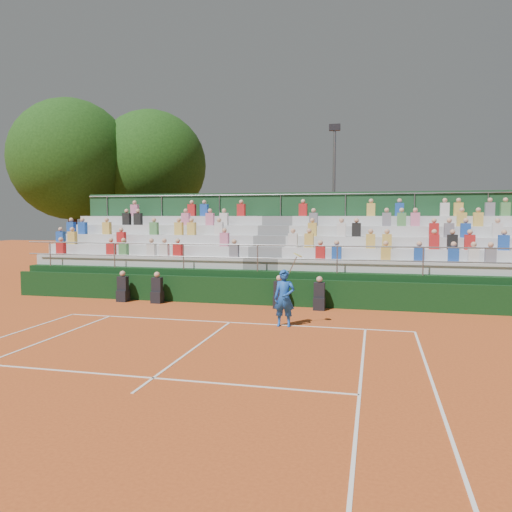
% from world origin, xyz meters
% --- Properties ---
extents(ground, '(90.00, 90.00, 0.00)m').
position_xyz_m(ground, '(0.00, 0.00, 0.00)').
color(ground, '#C45320').
rests_on(ground, ground).
extents(courtside_wall, '(20.00, 0.15, 1.00)m').
position_xyz_m(courtside_wall, '(0.00, 3.20, 0.50)').
color(courtside_wall, black).
rests_on(courtside_wall, ground).
extents(line_officials, '(7.98, 0.40, 1.19)m').
position_xyz_m(line_officials, '(-1.32, 2.75, 0.48)').
color(line_officials, black).
rests_on(line_officials, ground).
extents(grandstand, '(20.00, 5.20, 4.40)m').
position_xyz_m(grandstand, '(0.02, 6.44, 1.07)').
color(grandstand, black).
rests_on(grandstand, ground).
extents(tennis_player, '(0.85, 0.42, 2.22)m').
position_xyz_m(tennis_player, '(1.74, -0.13, 0.86)').
color(tennis_player, blue).
rests_on(tennis_player, ground).
extents(tree_west, '(6.93, 6.93, 10.03)m').
position_xyz_m(tree_west, '(-12.88, 11.27, 6.55)').
color(tree_west, '#372214').
rests_on(tree_west, ground).
extents(tree_east, '(6.66, 6.66, 9.69)m').
position_xyz_m(tree_east, '(-9.01, 13.69, 6.35)').
color(tree_east, '#372214').
rests_on(tree_east, ground).
extents(floodlight_mast, '(0.60, 0.25, 8.30)m').
position_xyz_m(floodlight_mast, '(2.09, 13.21, 4.82)').
color(floodlight_mast, gray).
rests_on(floodlight_mast, ground).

